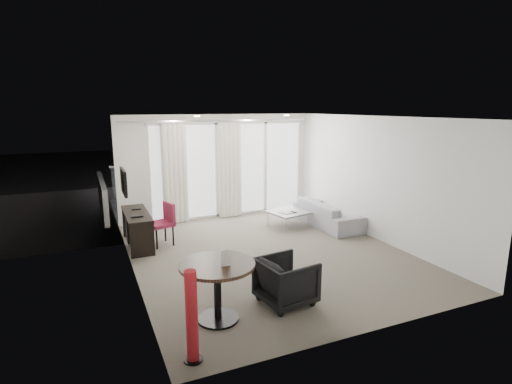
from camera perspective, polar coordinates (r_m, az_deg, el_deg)
name	(u,v)px	position (r m, az deg, el deg)	size (l,w,h in m)	color
floor	(268,253)	(7.82, 1.78, -8.76)	(5.00, 6.00, 0.00)	#5E574B
ceiling	(269,117)	(7.31, 1.91, 10.65)	(5.00, 6.00, 0.00)	white
wall_left	(130,200)	(6.80, -17.57, -1.10)	(0.00, 6.00, 2.60)	silver
wall_right	(376,178)	(8.81, 16.71, 1.89)	(0.00, 6.00, 2.60)	silver
wall_front	(376,234)	(5.00, 16.80, -5.71)	(5.00, 0.00, 2.60)	silver
window_panel	(230,169)	(10.31, -3.78, 3.24)	(4.00, 0.02, 2.38)	white
window_frame	(230,170)	(10.29, -3.75, 3.23)	(4.10, 0.06, 2.44)	white
curtain_left	(175,174)	(9.76, -11.49, 2.52)	(0.60, 0.20, 2.38)	silver
curtain_right	(230,170)	(10.14, -3.73, 3.09)	(0.60, 0.20, 2.38)	silver
curtain_track	(220,121)	(9.94, -5.21, 10.13)	(4.80, 0.04, 0.04)	#B2B2B7
downlight_a	(197,116)	(8.50, -8.43, 10.66)	(0.12, 0.12, 0.02)	#FFE0B2
downlight_b	(287,115)	(9.28, 4.41, 10.87)	(0.12, 0.12, 0.02)	#FFE0B2
desk	(137,229)	(8.48, -16.58, -5.13)	(0.46, 1.48, 0.69)	black
tv	(124,182)	(8.21, -18.40, 1.41)	(0.05, 0.80, 0.50)	black
desk_chair	(161,225)	(8.37, -13.46, -4.54)	(0.48, 0.45, 0.87)	maroon
round_table	(218,292)	(5.43, -5.51, -14.00)	(1.00, 1.00, 0.80)	#302014
menu_card	(226,272)	(5.21, -4.32, -11.29)	(0.12, 0.02, 0.22)	white
red_lamp	(192,317)	(4.62, -9.16, -17.18)	(0.22, 0.22, 1.08)	maroon
tub_armchair	(286,281)	(5.88, 4.35, -12.55)	(0.72, 0.74, 0.67)	black
coffee_table	(288,219)	(9.49, 4.57, -3.84)	(0.82, 0.82, 0.37)	gray
remote	(294,213)	(9.37, 5.38, -2.94)	(0.05, 0.17, 0.02)	black
magazine	(286,213)	(9.31, 4.27, -3.03)	(0.20, 0.26, 0.01)	gray
sofa	(327,213)	(9.67, 10.14, -3.03)	(2.00, 0.78, 0.58)	gray
terrace_slab	(213,204)	(11.97, -6.16, -1.71)	(5.60, 3.00, 0.12)	#4D4D50
rattan_chair_a	(218,190)	(11.79, -5.43, 0.29)	(0.52, 0.52, 0.76)	brown
rattan_chair_b	(260,187)	(11.96, 0.57, 0.79)	(0.60, 0.60, 0.87)	brown
rattan_table	(249,195)	(11.56, -1.01, -0.46)	(0.54, 0.54, 0.54)	brown
balustrade	(199,178)	(13.21, -8.11, 2.03)	(5.50, 0.06, 1.05)	#B2B2B7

